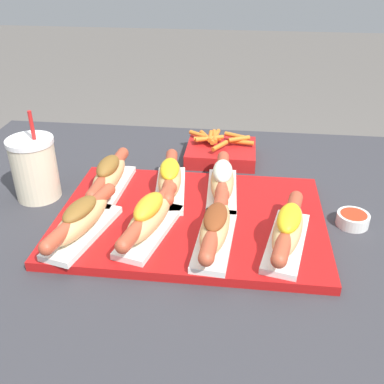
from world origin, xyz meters
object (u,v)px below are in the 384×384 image
(serving_tray, at_px, (191,219))
(hot_dog_2, at_px, (215,227))
(drink_cup, at_px, (35,168))
(sauce_bowl, at_px, (353,220))
(hot_dog_1, at_px, (149,217))
(hot_dog_5, at_px, (170,178))
(hot_dog_0, at_px, (81,219))
(hot_dog_6, at_px, (222,181))
(hot_dog_3, at_px, (288,229))
(hot_dog_4, at_px, (109,176))
(fries_basket, at_px, (221,151))

(serving_tray, height_order, hot_dog_2, hot_dog_2)
(hot_dog_2, distance_m, drink_cup, 0.42)
(serving_tray, height_order, sauce_bowl, sauce_bowl)
(hot_dog_1, xyz_separation_m, hot_dog_5, (0.01, 0.16, -0.00))
(hot_dog_0, distance_m, hot_dog_1, 0.12)
(hot_dog_1, bearing_deg, hot_dog_2, -6.50)
(hot_dog_6, relative_size, drink_cup, 1.17)
(hot_dog_3, xyz_separation_m, hot_dog_4, (-0.36, 0.16, 0.00))
(hot_dog_2, distance_m, hot_dog_4, 0.29)
(hot_dog_1, relative_size, drink_cup, 1.14)
(hot_dog_5, bearing_deg, hot_dog_2, -57.45)
(drink_cup, bearing_deg, sauce_bowl, -3.28)
(hot_dog_1, xyz_separation_m, hot_dog_6, (0.12, 0.16, -0.00))
(hot_dog_1, bearing_deg, serving_tray, 46.88)
(hot_dog_0, bearing_deg, hot_dog_4, 88.94)
(hot_dog_0, relative_size, drink_cup, 1.14)
(hot_dog_1, height_order, sauce_bowl, hot_dog_1)
(hot_dog_0, bearing_deg, sauce_bowl, 13.07)
(hot_dog_2, height_order, hot_dog_3, hot_dog_3)
(hot_dog_4, xyz_separation_m, hot_dog_6, (0.24, 0.01, -0.00))
(hot_dog_0, height_order, drink_cup, drink_cup)
(serving_tray, relative_size, hot_dog_3, 2.32)
(hot_dog_3, relative_size, drink_cup, 1.15)
(serving_tray, relative_size, hot_dog_6, 2.28)
(serving_tray, bearing_deg, hot_dog_0, -154.24)
(hot_dog_1, xyz_separation_m, sauce_bowl, (0.38, 0.10, -0.04))
(fries_basket, bearing_deg, serving_tray, -97.55)
(hot_dog_0, bearing_deg, hot_dog_2, 1.21)
(hot_dog_3, bearing_deg, drink_cup, 164.67)
(hot_dog_2, xyz_separation_m, hot_dog_3, (0.13, 0.01, 0.00))
(sauce_bowl, bearing_deg, hot_dog_3, -142.43)
(drink_cup, bearing_deg, hot_dog_1, -26.40)
(hot_dog_3, height_order, hot_dog_4, same)
(hot_dog_1, relative_size, hot_dog_2, 0.98)
(hot_dog_1, height_order, fries_basket, hot_dog_1)
(hot_dog_1, relative_size, hot_dog_6, 0.98)
(hot_dog_4, distance_m, hot_dog_5, 0.13)
(serving_tray, xyz_separation_m, drink_cup, (-0.34, 0.06, 0.06))
(sauce_bowl, distance_m, drink_cup, 0.66)
(hot_dog_0, xyz_separation_m, hot_dog_1, (0.12, 0.02, 0.00))
(hot_dog_5, bearing_deg, fries_basket, 66.37)
(hot_dog_3, relative_size, sauce_bowl, 3.57)
(hot_dog_3, bearing_deg, hot_dog_1, 178.42)
(hot_dog_3, distance_m, hot_dog_6, 0.20)
(hot_dog_3, bearing_deg, fries_basket, 110.31)
(hot_dog_0, distance_m, hot_dog_3, 0.37)
(hot_dog_4, distance_m, fries_basket, 0.32)
(sauce_bowl, bearing_deg, hot_dog_2, -156.92)
(hot_dog_1, xyz_separation_m, hot_dog_3, (0.25, -0.01, -0.00))
(drink_cup, distance_m, fries_basket, 0.45)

